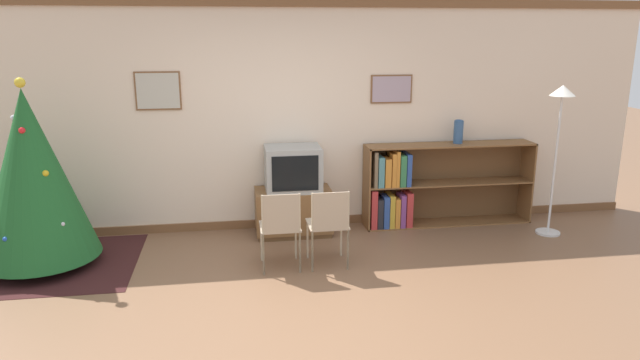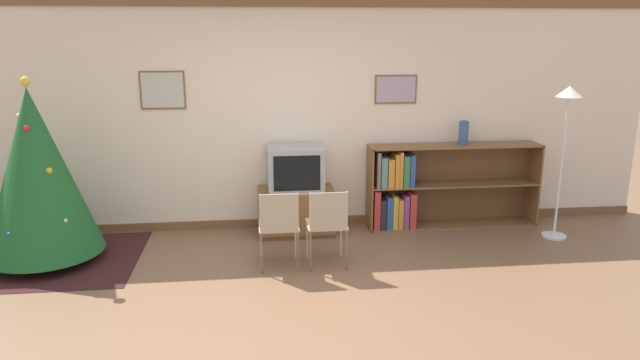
% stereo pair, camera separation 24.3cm
% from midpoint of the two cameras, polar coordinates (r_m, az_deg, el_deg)
% --- Properties ---
extents(ground_plane, '(24.00, 24.00, 0.00)m').
position_cam_midpoint_polar(ground_plane, '(5.04, -1.14, -12.94)').
color(ground_plane, brown).
extents(wall_back, '(9.12, 0.11, 2.70)m').
position_cam_midpoint_polar(wall_back, '(6.81, -3.01, 6.34)').
color(wall_back, beige).
rests_on(wall_back, ground_plane).
extents(area_rug, '(1.87, 1.56, 0.01)m').
position_cam_midpoint_polar(area_rug, '(6.62, -24.57, -7.34)').
color(area_rug, '#381919').
rests_on(area_rug, ground_plane).
extents(christmas_tree, '(1.16, 1.16, 1.91)m').
position_cam_midpoint_polar(christmas_tree, '(6.35, -25.48, 0.68)').
color(christmas_tree, maroon).
rests_on(christmas_tree, area_rug).
extents(tv_console, '(0.89, 0.51, 0.54)m').
position_cam_midpoint_polar(tv_console, '(6.75, -1.39, -3.15)').
color(tv_console, brown).
rests_on(tv_console, ground_plane).
extents(television, '(0.64, 0.49, 0.51)m').
position_cam_midpoint_polar(television, '(6.61, -1.42, 1.18)').
color(television, '#9E9E99').
rests_on(television, tv_console).
extents(folding_chair_left, '(0.40, 0.40, 0.82)m').
position_cam_midpoint_polar(folding_chair_left, '(5.67, -2.90, -4.51)').
color(folding_chair_left, tan).
rests_on(folding_chair_left, ground_plane).
extents(folding_chair_right, '(0.40, 0.40, 0.82)m').
position_cam_midpoint_polar(folding_chair_right, '(5.72, 1.97, -4.34)').
color(folding_chair_right, tan).
rests_on(folding_chair_right, ground_plane).
extents(bookshelf, '(2.09, 0.36, 1.01)m').
position_cam_midpoint_polar(bookshelf, '(7.07, 11.00, -0.83)').
color(bookshelf, brown).
rests_on(bookshelf, ground_plane).
extents(vase, '(0.11, 0.11, 0.29)m').
position_cam_midpoint_polar(vase, '(7.10, 15.12, 4.61)').
color(vase, '#335684').
rests_on(vase, bookshelf).
extents(standing_lamp, '(0.28, 0.28, 1.75)m').
position_cam_midpoint_polar(standing_lamp, '(6.98, 24.32, 5.23)').
color(standing_lamp, silver).
rests_on(standing_lamp, ground_plane).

